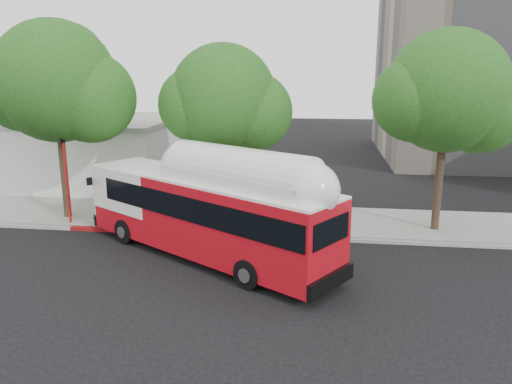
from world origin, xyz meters
TOP-DOWN VIEW (x-y plane):
  - ground at (0.00, 0.00)m, footprint 120.00×120.00m
  - sidewalk at (0.00, 6.50)m, footprint 60.00×5.00m
  - curb_strip at (0.00, 3.90)m, footprint 60.00×0.30m
  - red_curb_segment at (-3.00, 3.90)m, footprint 10.00×0.32m
  - street_tree_left at (-8.53, 5.56)m, footprint 6.67×5.80m
  - street_tree_mid at (-0.59, 6.06)m, footprint 5.75×5.00m
  - street_tree_right at (9.44, 5.86)m, footprint 6.21×5.40m
  - low_commercial_bldg at (-14.00, 14.00)m, footprint 16.20×10.20m
  - transit_bus at (-0.84, 1.27)m, footprint 11.80×8.74m
  - signal_pole at (-8.37, 4.54)m, footprint 0.12×0.41m

SIDE VIEW (x-z plane):
  - ground at x=0.00m, z-range 0.00..0.00m
  - sidewalk at x=0.00m, z-range 0.00..0.15m
  - curb_strip at x=0.00m, z-range 0.00..0.15m
  - red_curb_segment at x=-3.00m, z-range 0.00..0.16m
  - transit_bus at x=-0.84m, z-range -0.12..3.62m
  - low_commercial_bldg at x=-14.00m, z-range 0.03..4.28m
  - signal_pole at x=-8.37m, z-range 0.06..4.34m
  - street_tree_mid at x=-0.59m, z-range 1.60..10.22m
  - street_tree_right at x=9.44m, z-range 1.67..10.85m
  - street_tree_left at x=-8.53m, z-range 1.73..11.47m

